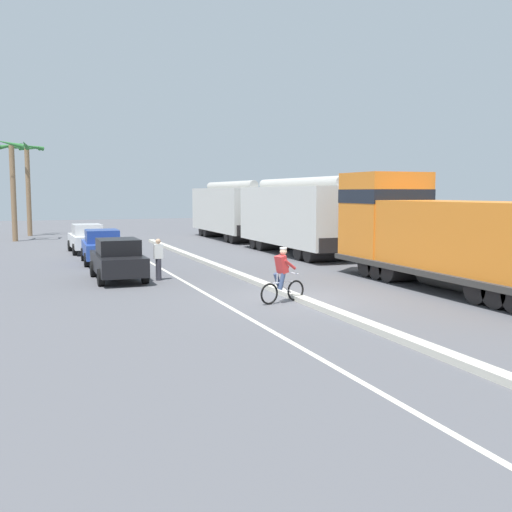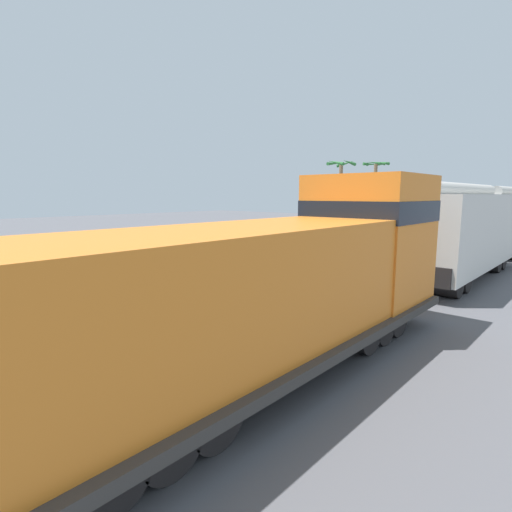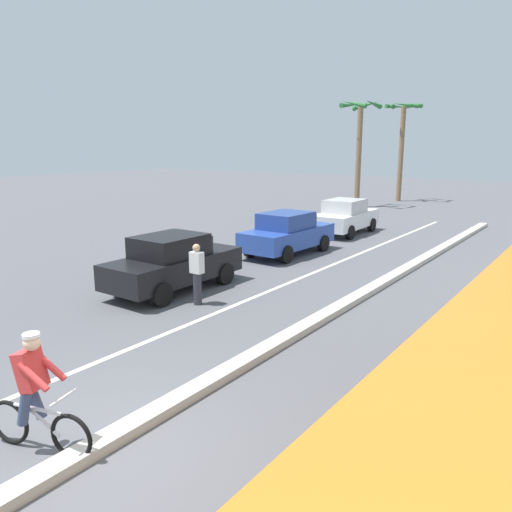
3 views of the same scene
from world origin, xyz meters
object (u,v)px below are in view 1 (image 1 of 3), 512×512
Objects in this scene: parked_car_black at (118,259)px; pedestrian_by_cars at (158,259)px; palm_tree_near at (28,169)px; parked_car_white at (87,238)px; locomotive at (439,237)px; hopper_car_lead at (297,217)px; palm_tree_far at (12,171)px; cyclist at (282,277)px; parked_car_blue at (102,246)px; hopper_car_middle at (230,211)px.

parked_car_black is 2.60× the size of pedestrian_by_cars.
parked_car_white is at bearing -78.95° from palm_tree_near.
locomotive reaches higher than hopper_car_lead.
pedestrian_by_cars is (5.56, -21.98, -4.01)m from palm_tree_far.
hopper_car_lead is 2.49× the size of parked_car_white.
cyclist is (4.19, -18.09, 0.00)m from parked_car_white.
parked_car_blue is 0.60× the size of palm_tree_near.
palm_tree_near is (-13.66, 20.21, 3.08)m from hopper_car_lead.
hopper_car_lead is at bearing 90.00° from locomotive.
parked_car_black is 6.00m from parked_car_blue.
hopper_car_lead is 6.18× the size of cyclist.
parked_car_black is at bearing 151.33° from locomotive.
hopper_car_middle is at bearing 63.86° from pedestrian_by_cars.
hopper_car_middle reaches higher than parked_car_black.
locomotive is at bearing -58.12° from parked_car_white.
locomotive is 12.09m from parked_car_black.
parked_car_blue is at bearing -87.76° from parked_car_white.
hopper_car_middle is 1.49× the size of palm_tree_near.
parked_car_black is 27.12m from palm_tree_near.
parked_car_black is at bearing -90.76° from parked_car_blue.
parked_car_blue is at bearing 101.79° from pedestrian_by_cars.
pedestrian_by_cars is (-2.60, 6.06, 0.03)m from cyclist.
parked_car_black and parked_car_white have the same top height.
cyclist is 6.60m from pedestrian_by_cars.
palm_tree_near is at bearing 102.14° from cyclist.
parked_car_white is (-10.71, 5.06, -1.26)m from hopper_car_lead.
locomotive is at bearing -29.62° from pedestrian_by_cars.
hopper_car_middle is at bearing 31.43° from parked_car_white.
palm_tree_far is at bearing -100.95° from palm_tree_near.
palm_tree_near is at bearing 96.63° from parked_car_black.
hopper_car_middle is 2.49× the size of parked_car_blue.
locomotive is at bearing -90.00° from hopper_car_lead.
parked_car_black is 11.43m from parked_car_white.
parked_car_blue is at bearing -81.24° from palm_tree_near.
cyclist reaches higher than pedestrian_by_cars.
parked_car_blue is 6.74m from pedestrian_by_cars.
parked_car_white is at bearing -68.27° from palm_tree_far.
hopper_car_middle is 12.61m from parked_car_white.
hopper_car_middle reaches higher than cyclist.
hopper_car_lead is 11.60m from hopper_car_middle.
cyclist is (4.06, -6.66, 0.00)m from parked_car_black.
cyclist is (-6.51, -24.63, -1.26)m from hopper_car_middle.
hopper_car_lead reaches higher than cyclist.
parked_car_white is (-0.13, 11.43, 0.00)m from parked_car_black.
locomotive is at bearing 7.68° from cyclist.
palm_tree_far reaches higher than hopper_car_middle.
parked_car_black is 0.99× the size of parked_car_white.
locomotive is 7.17× the size of pedestrian_by_cars.
hopper_car_middle is at bearing 90.00° from locomotive.
locomotive reaches higher than pedestrian_by_cars.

